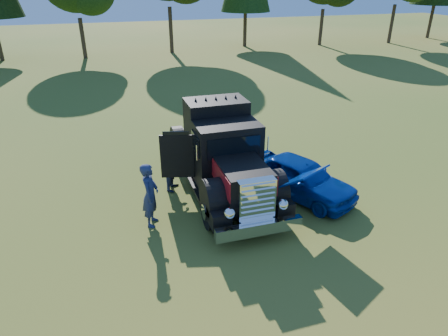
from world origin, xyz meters
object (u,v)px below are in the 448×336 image
at_px(spectator_near, 150,195).
at_px(diamond_t_truck, 223,157).
at_px(hotrod_coupe, 301,177).
at_px(spectator_far, 174,167).

bearing_deg(spectator_near, diamond_t_truck, -42.90).
distance_m(diamond_t_truck, hotrod_coupe, 2.69).
bearing_deg(spectator_far, diamond_t_truck, -81.79).
distance_m(diamond_t_truck, spectator_far, 1.77).
relative_size(hotrod_coupe, spectator_near, 2.17).
distance_m(spectator_near, spectator_far, 2.28).
distance_m(hotrod_coupe, spectator_far, 4.33).
bearing_deg(hotrod_coupe, spectator_near, -176.76).
bearing_deg(spectator_far, spectator_near, -178.43).
height_order(diamond_t_truck, spectator_near, diamond_t_truck).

